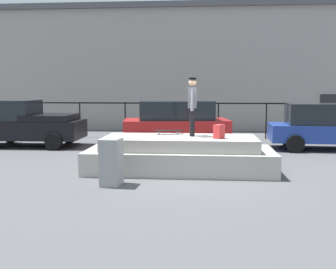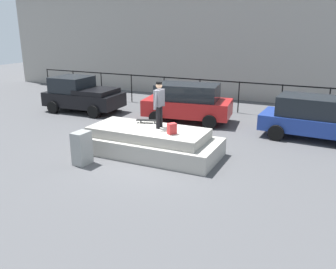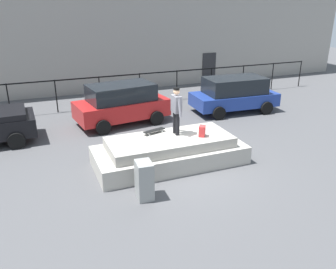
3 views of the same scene
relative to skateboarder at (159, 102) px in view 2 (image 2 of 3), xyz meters
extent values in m
plane|color=#4C4C4F|center=(-0.07, -0.61, -1.90)|extent=(60.00, 60.00, 0.00)
cube|color=#ADA89E|center=(-0.33, -0.23, -1.59)|extent=(5.15, 2.22, 0.62)
cube|color=#A09B91|center=(-0.33, -0.23, -1.11)|extent=(4.22, 1.82, 0.34)
cylinder|color=black|center=(0.00, 0.11, -0.55)|extent=(0.14, 0.14, 0.79)
cylinder|color=black|center=(0.00, -0.11, -0.55)|extent=(0.14, 0.14, 0.79)
cube|color=#595960|center=(0.00, 0.00, 0.14)|extent=(0.24, 0.44, 0.58)
cylinder|color=#595960|center=(0.00, 0.27, 0.08)|extent=(0.09, 0.26, 0.62)
cylinder|color=#595960|center=(0.00, -0.27, 0.08)|extent=(0.09, 0.26, 0.62)
sphere|color=tan|center=(0.00, 0.00, 0.57)|extent=(0.22, 0.22, 0.22)
cylinder|color=black|center=(0.00, 0.00, 0.67)|extent=(0.21, 0.21, 0.05)
cube|color=black|center=(-0.68, 0.35, -0.83)|extent=(0.85, 0.42, 0.02)
cylinder|color=silver|center=(-0.97, 0.37, -0.91)|extent=(0.06, 0.04, 0.06)
cylinder|color=silver|center=(-0.92, 0.18, -0.91)|extent=(0.06, 0.04, 0.06)
cylinder|color=silver|center=(-0.45, 0.52, -0.91)|extent=(0.06, 0.04, 0.06)
cylinder|color=silver|center=(-0.40, 0.33, -0.91)|extent=(0.06, 0.04, 0.06)
cube|color=red|center=(0.74, -0.53, -0.75)|extent=(0.32, 0.34, 0.37)
cube|color=black|center=(-6.55, 4.11, -1.22)|extent=(4.16, 2.07, 0.72)
cube|color=black|center=(-7.27, 4.09, -0.46)|extent=(1.90, 1.85, 0.80)
cube|color=black|center=(-5.73, 4.13, -0.74)|extent=(1.90, 1.91, 0.24)
cylinder|color=black|center=(-7.85, 5.07, -1.58)|extent=(0.65, 0.24, 0.64)
cylinder|color=black|center=(-7.80, 3.07, -1.58)|extent=(0.65, 0.24, 0.64)
cylinder|color=black|center=(-5.30, 5.14, -1.58)|extent=(0.65, 0.24, 0.64)
cylinder|color=black|center=(-5.25, 3.14, -1.58)|extent=(0.65, 0.24, 0.64)
cube|color=#B21E1E|center=(-0.75, 4.54, -1.20)|extent=(4.32, 2.44, 0.76)
cube|color=black|center=(-0.75, 4.54, -0.45)|extent=(3.07, 2.05, 0.74)
cylinder|color=black|center=(-2.14, 5.33, -1.58)|extent=(0.66, 0.30, 0.64)
cylinder|color=black|center=(-1.88, 3.40, -1.58)|extent=(0.66, 0.30, 0.64)
cylinder|color=black|center=(0.38, 5.67, -1.58)|extent=(0.66, 0.30, 0.64)
cylinder|color=black|center=(0.64, 3.74, -1.58)|extent=(0.66, 0.30, 0.64)
cube|color=navy|center=(4.98, 4.20, -1.26)|extent=(4.31, 2.12, 0.63)
cube|color=black|center=(4.98, 4.20, -0.56)|extent=(3.04, 1.82, 0.78)
cylinder|color=black|center=(3.72, 5.24, -1.58)|extent=(0.65, 0.25, 0.64)
cylinder|color=black|center=(3.62, 3.31, -1.58)|extent=(0.65, 0.25, 0.64)
cube|color=gray|center=(-1.86, -2.07, -1.34)|extent=(0.48, 0.63, 1.12)
cylinder|color=black|center=(-12.07, 7.36, -1.07)|extent=(0.06, 0.06, 1.66)
cylinder|color=black|center=(-9.89, 7.36, -1.07)|extent=(0.06, 0.06, 1.66)
cylinder|color=black|center=(-7.71, 7.36, -1.07)|extent=(0.06, 0.06, 1.66)
cylinder|color=black|center=(-5.53, 7.36, -1.07)|extent=(0.06, 0.06, 1.66)
cylinder|color=black|center=(-3.34, 7.36, -1.07)|extent=(0.06, 0.06, 1.66)
cylinder|color=black|center=(-1.16, 7.36, -1.07)|extent=(0.06, 0.06, 1.66)
cylinder|color=black|center=(1.02, 7.36, -1.07)|extent=(0.06, 0.06, 1.66)
cylinder|color=black|center=(3.20, 7.36, -1.07)|extent=(0.06, 0.06, 1.66)
cylinder|color=black|center=(5.38, 7.36, -1.07)|extent=(0.06, 0.06, 1.66)
cube|color=black|center=(-0.07, 7.36, -0.28)|extent=(24.00, 0.04, 0.06)
cube|color=gray|center=(-0.07, 14.96, 1.40)|extent=(35.27, 8.64, 6.61)
camera|label=1|loc=(0.28, -11.37, 0.39)|focal=43.14mm
camera|label=2|loc=(5.47, -10.96, 2.58)|focal=37.97mm
camera|label=3|loc=(-4.51, -10.43, 3.41)|focal=37.41mm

